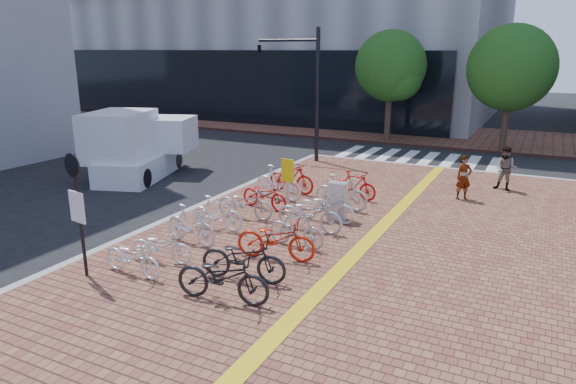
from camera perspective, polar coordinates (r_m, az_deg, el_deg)
The scene contains 28 objects.
ground at distance 12.90m, azimuth -2.62°, elevation -7.62°, with size 120.00×120.00×0.00m, color black.
kerb_north at distance 23.04m, azimuth 19.02°, elevation 2.20°, with size 14.00×0.25×0.15m, color gray.
far_sidewalk at distance 32.24m, azimuth 16.08°, elevation 6.07°, with size 70.00×8.00×0.15m, color brown.
crosswalk at distance 25.40m, azimuth 14.09°, elevation 3.61°, with size 7.50×4.00×0.01m.
street_trees at distance 27.79m, azimuth 25.70°, elevation 12.09°, with size 16.20×4.60×6.35m.
bike_0 at distance 12.11m, azimuth -16.90°, elevation -6.94°, with size 0.57×1.63×0.86m, color white.
bike_1 at distance 12.63m, azimuth -13.93°, elevation -5.83°, with size 0.55×1.59×0.83m, color white.
bike_2 at distance 13.61m, azimuth -10.77°, elevation -3.62°, with size 0.49×1.72×1.03m, color silver.
bike_3 at distance 14.53m, azimuth -7.92°, elevation -2.34°, with size 0.46×1.63×0.98m, color white.
bike_4 at distance 15.43m, azimuth -4.79°, elevation -1.25°, with size 0.63×1.80×0.95m, color #A3A3A7.
bike_5 at distance 16.35m, azimuth -2.62°, elevation -0.29°, with size 0.61×1.74×0.91m, color #BB0D10.
bike_6 at distance 17.34m, azimuth -1.11°, elevation 1.05°, with size 0.54×1.91×1.15m, color white.
bike_7 at distance 18.12m, azimuth 0.36°, elevation 1.60°, with size 0.51×1.81×1.09m, color #B8160D.
bike_8 at distance 10.50m, azimuth -7.28°, elevation -9.33°, with size 0.70×2.01×1.06m, color black.
bike_9 at distance 11.36m, azimuth -4.98°, elevation -7.33°, with size 0.69×1.98×1.04m, color black.
bike_10 at distance 12.42m, azimuth -1.36°, elevation -5.23°, with size 0.69×1.97×1.04m, color red.
bike_11 at distance 13.19m, azimuth 0.92°, elevation -4.14°, with size 0.45×1.59×0.95m, color #B6B5BA.
bike_12 at distance 14.32m, azimuth 2.43°, elevation -2.37°, with size 0.68×1.96×1.03m, color #AFAFB4.
bike_13 at distance 15.14m, azimuth 4.25°, elevation -1.60°, with size 0.61×1.76×0.93m, color silver.
bike_14 at distance 16.32m, azimuth 5.90°, elevation -0.04°, with size 0.52×1.84×1.10m, color silver.
bike_15 at distance 17.53m, azimuth 7.42°, elevation 0.75°, with size 0.45×1.58×0.95m, color #B90E0D.
pedestrian_a at distance 18.25m, azimuth 18.94°, elevation 1.52°, with size 0.55×0.36×1.51m, color gray.
pedestrian_b at distance 19.97m, azimuth 23.05°, elevation 2.38°, with size 0.77×0.60×1.58m, color #515367.
utility_box at distance 15.31m, azimuth 5.55°, elevation -1.00°, with size 0.53×0.38×1.15m, color silver.
yellow_sign at distance 15.85m, azimuth -0.07°, elevation 1.87°, with size 0.46×0.14×1.68m.
notice_sign at distance 12.00m, azimuth -22.40°, elevation -0.85°, with size 0.52×0.16×2.82m.
traffic_light_pole at distance 23.58m, azimuth 0.23°, elevation 13.42°, with size 3.14×1.21×5.84m.
box_truck at distance 21.75m, azimuth -16.24°, elevation 4.93°, with size 3.39×5.10×2.73m.
Camera 1 is at (5.86, -10.30, 5.09)m, focal length 32.00 mm.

